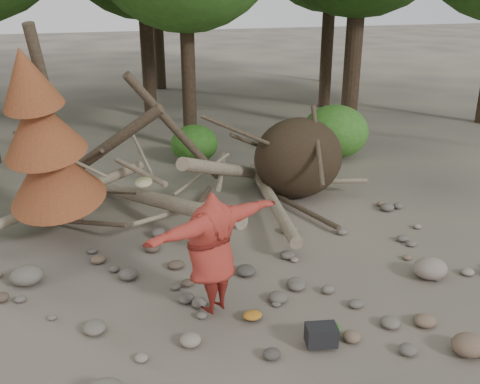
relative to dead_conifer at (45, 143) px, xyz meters
name	(u,v)px	position (x,y,z in m)	size (l,w,h in m)	color
ground	(256,303)	(3.12, -3.37, -2.11)	(120.00, 120.00, 0.00)	#514C44
deadfall_pile	(277,162)	(5.13, 0.87, -1.16)	(8.55, 5.24, 3.30)	#332619
dead_conifer	(45,143)	(0.00, 0.00, 0.00)	(2.06, 2.16, 4.35)	#4C3F30
bush_mid	(194,144)	(3.92, 4.43, -1.55)	(1.40, 1.40, 1.12)	#31691E
bush_right	(335,131)	(8.12, 3.63, -1.31)	(2.00, 2.00, 1.60)	#3D7C26
frisbee_thrower	(212,253)	(2.37, -3.42, -1.03)	(2.52, 1.57, 2.36)	maroon
backpack	(321,338)	(3.63, -4.75, -1.96)	(0.44, 0.30, 0.30)	black
cloth_green	(326,332)	(3.82, -4.55, -2.03)	(0.45, 0.38, 0.17)	#325D25
cloth_orange	(253,318)	(2.90, -3.84, -2.06)	(0.31, 0.25, 0.11)	#AE6C1D
boulder_front_right	(469,345)	(5.56, -5.53, -1.96)	(0.50, 0.45, 0.30)	brown
boulder_mid_right	(430,268)	(6.37, -3.53, -1.93)	(0.61, 0.55, 0.37)	gray
boulder_mid_left	(27,275)	(-0.51, -1.57, -1.94)	(0.57, 0.51, 0.34)	#655F55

